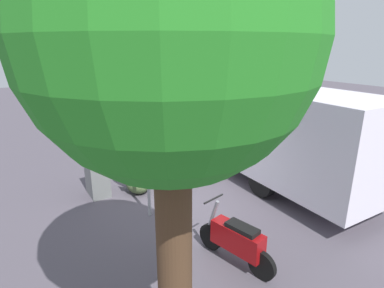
# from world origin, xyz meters

# --- Properties ---
(ground_plane) EXTENTS (60.00, 60.00, 0.00)m
(ground_plane) POSITION_xyz_m (0.00, 0.00, 0.00)
(ground_plane) COLOR #4D4751
(box_truck_near) EXTENTS (8.23, 2.41, 2.95)m
(box_truck_near) POSITION_xyz_m (-0.46, -3.16, 1.63)
(box_truck_near) COLOR black
(box_truck_near) RESTS_ON ground
(motorcycle) EXTENTS (1.79, 0.69, 1.20)m
(motorcycle) POSITION_xyz_m (-2.82, 0.27, 0.52)
(motorcycle) COLOR black
(motorcycle) RESTS_ON ground
(stop_sign) EXTENTS (0.71, 0.33, 3.20)m
(stop_sign) POSITION_xyz_m (-0.27, 0.96, 2.13)
(stop_sign) COLOR #9E9EA3
(stop_sign) RESTS_ON ground
(street_tree) EXTENTS (2.94, 2.94, 5.65)m
(street_tree) POSITION_xyz_m (-3.91, 2.21, 4.12)
(street_tree) COLOR #47301E
(street_tree) RESTS_ON ground
(utility_cabinet) EXTENTS (0.79, 0.52, 1.36)m
(utility_cabinet) POSITION_xyz_m (1.56, 1.72, 0.68)
(utility_cabinet) COLOR slate
(utility_cabinet) RESTS_ON ground
(bike_rack_hoop) EXTENTS (0.85, 0.17, 0.85)m
(bike_rack_hoop) POSITION_xyz_m (2.65, 0.70, 0.00)
(bike_rack_hoop) COLOR #B7B7BC
(bike_rack_hoop) RESTS_ON ground
(shrub_near_sign) EXTENTS (1.19, 0.97, 0.81)m
(shrub_near_sign) POSITION_xyz_m (3.85, -0.03, 0.41)
(shrub_near_sign) COLOR #3C752D
(shrub_near_sign) RESTS_ON ground
(shrub_mid_verge) EXTENTS (0.81, 0.67, 0.56)m
(shrub_mid_verge) POSITION_xyz_m (1.09, 0.70, 0.28)
(shrub_mid_verge) COLOR #4E6239
(shrub_mid_verge) RESTS_ON ground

